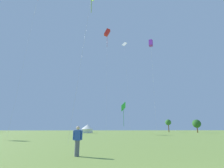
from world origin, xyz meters
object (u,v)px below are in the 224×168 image
at_px(kite_red_box, 107,33).
at_px(kite_white_diamond, 125,45).
at_px(tree_distant_left, 197,124).
at_px(tree_distant_right, 168,122).
at_px(festival_tent_center, 88,128).
at_px(kite_purple_box, 151,43).
at_px(person_spectator, 77,141).
at_px(kite_green_diamond, 123,108).

bearing_deg(kite_red_box, kite_white_diamond, 56.16).
bearing_deg(tree_distant_left, tree_distant_right, 110.01).
relative_size(kite_red_box, festival_tent_center, 6.75).
distance_m(kite_white_diamond, tree_distant_left, 45.06).
distance_m(kite_purple_box, festival_tent_center, 40.73).
bearing_deg(festival_tent_center, person_spectator, -89.42).
height_order(kite_green_diamond, tree_distant_right, kite_green_diamond).
bearing_deg(kite_green_diamond, festival_tent_center, 117.30).
bearing_deg(kite_red_box, tree_distant_right, 45.34).
distance_m(kite_purple_box, tree_distant_right, 53.31).
distance_m(kite_green_diamond, kite_red_box, 25.24).
xyz_separation_m(kite_purple_box, kite_white_diamond, (-3.23, 20.98, 9.89)).
bearing_deg(tree_distant_left, festival_tent_center, 179.27).
xyz_separation_m(kite_purple_box, tree_distant_left, (28.73, 28.29, -21.02)).
distance_m(kite_purple_box, person_spectator, 42.41).
distance_m(kite_purple_box, kite_white_diamond, 23.41).
xyz_separation_m(kite_red_box, tree_distant_left, (40.25, 19.67, -28.70)).
distance_m(kite_white_diamond, tree_distant_right, 45.85).
bearing_deg(kite_green_diamond, kite_purple_box, -51.13).
height_order(kite_purple_box, kite_white_diamond, kite_white_diamond).
xyz_separation_m(kite_green_diamond, tree_distant_left, (35.27, 20.18, -3.96)).
xyz_separation_m(kite_green_diamond, kite_red_box, (-4.98, 0.51, 24.74)).
height_order(kite_purple_box, person_spectator, kite_purple_box).
height_order(kite_purple_box, festival_tent_center, kite_purple_box).
bearing_deg(kite_white_diamond, festival_tent_center, 150.61).
distance_m(kite_purple_box, kite_red_box, 16.30).
xyz_separation_m(kite_red_box, festival_tent_center, (-5.74, 20.26, -30.63)).
bearing_deg(kite_green_diamond, kite_red_box, 174.15).
bearing_deg(tree_distant_right, kite_green_diamond, -129.83).
relative_size(kite_green_diamond, person_spectator, 5.45).
distance_m(kite_red_box, person_spectator, 50.79).
bearing_deg(kite_white_diamond, tree_distant_right, 40.74).
bearing_deg(kite_green_diamond, tree_distant_right, 50.17).
height_order(kite_green_diamond, person_spectator, kite_green_diamond).
height_order(kite_green_diamond, festival_tent_center, kite_green_diamond).
distance_m(kite_green_diamond, tree_distant_right, 46.41).
height_order(festival_tent_center, tree_distant_right, tree_distant_right).
bearing_deg(kite_purple_box, tree_distant_left, 44.55).
bearing_deg(tree_distant_left, person_spectator, -127.51).
bearing_deg(kite_red_box, kite_green_diamond, -5.85).
bearing_deg(festival_tent_center, tree_distant_left, -0.73).
xyz_separation_m(kite_white_diamond, tree_distant_left, (31.96, 7.31, -30.91)).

